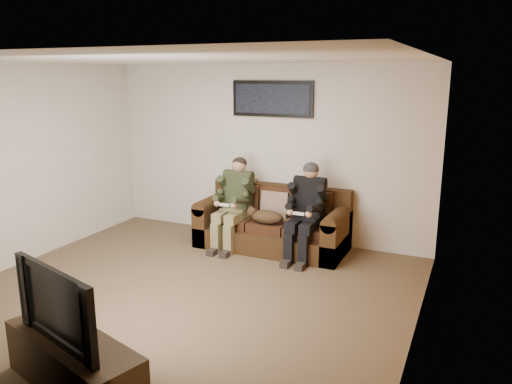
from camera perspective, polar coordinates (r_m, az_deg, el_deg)
The scene contains 16 objects.
floor at distance 5.94m, azimuth -7.62°, elevation -11.13°, with size 5.00×5.00×0.00m, color brown.
ceiling at distance 5.42m, azimuth -8.49°, elevation 14.78°, with size 5.00×5.00×0.00m, color silver.
wall_back at distance 7.50m, azimuth 1.15°, elevation 4.51°, with size 5.00×5.00×0.00m, color beige.
wall_front at distance 3.89m, azimuth -25.97°, elevation -5.24°, with size 5.00×5.00×0.00m, color beige.
wall_left at distance 7.17m, azimuth -25.23°, elevation 2.83°, with size 4.50×4.50×0.00m, color beige.
wall_right at distance 4.73m, azimuth 18.58°, elevation -1.44°, with size 4.50×4.50×0.00m, color beige.
accent_wall_right at distance 4.73m, azimuth 18.46°, elevation -1.43°, with size 4.50×4.50×0.00m, color #B06011.
sofa at distance 7.22m, azimuth 2.04°, elevation -3.77°, with size 2.12×0.91×0.87m.
throw_pillow at distance 7.18m, azimuth 2.18°, elevation -1.48°, with size 0.40×0.12×0.38m, color #816A55.
throw_blanket at distance 7.57m, azimuth -1.65°, elevation 1.26°, with size 0.43×0.21×0.08m, color #9D9073.
person_left at distance 7.18m, azimuth -2.49°, elevation -0.66°, with size 0.51×0.87×1.28m.
person_right at distance 6.77m, azimuth 5.77°, elevation -1.54°, with size 0.51×0.86×1.29m.
cat at distance 6.93m, azimuth 1.11°, elevation -2.81°, with size 0.66×0.26×0.24m.
framed_poster at distance 7.35m, azimuth 1.86°, elevation 10.60°, with size 1.25×0.05×0.52m.
tv_stand at distance 4.41m, azimuth -20.09°, elevation -17.95°, with size 1.38×0.44×0.43m, color #2F200F.
television at distance 4.17m, azimuth -20.67°, elevation -11.72°, with size 1.08×0.14×0.62m, color black.
Camera 1 is at (2.91, -4.57, 2.45)m, focal length 35.00 mm.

